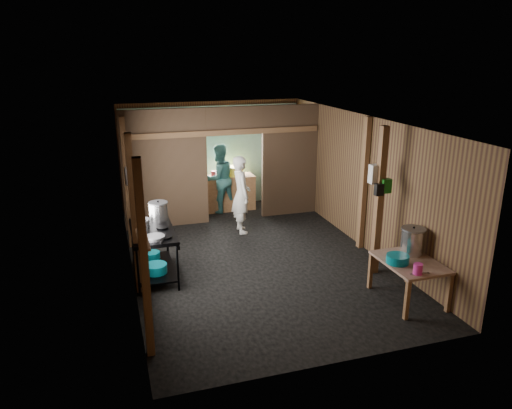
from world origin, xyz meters
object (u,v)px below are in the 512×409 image
object	(u,v)px
stock_pot	(413,242)
gas_range	(154,253)
stove_pot_large	(159,211)
pink_bucket	(418,269)
yellow_tub	(235,171)
prep_table	(408,280)
cook	(241,195)

from	to	relation	value
stock_pot	gas_range	bearing A→B (deg)	155.36
stove_pot_large	pink_bucket	world-z (taller)	stove_pot_large
yellow_tub	stock_pot	bearing A→B (deg)	-72.71
gas_range	stock_pot	size ratio (longest dim) A/B	3.22
stock_pot	prep_table	bearing A→B (deg)	-127.53
gas_range	prep_table	xyz separation A→B (m)	(3.71, -2.04, -0.10)
cook	yellow_tub	bearing A→B (deg)	-9.84
yellow_tub	stove_pot_large	bearing A→B (deg)	-127.99
prep_table	pink_bucket	distance (m)	0.61
stove_pot_large	stock_pot	size ratio (longest dim) A/B	0.77
stock_pot	pink_bucket	world-z (taller)	stock_pot
stove_pot_large	yellow_tub	xyz separation A→B (m)	(2.16, 2.77, -0.05)
stove_pot_large	stock_pot	world-z (taller)	stove_pot_large
gas_range	prep_table	distance (m)	4.23
gas_range	yellow_tub	xyz separation A→B (m)	(2.33, 3.25, 0.53)
pink_bucket	cook	world-z (taller)	cook
stove_pot_large	gas_range	bearing A→B (deg)	-109.40
pink_bucket	yellow_tub	xyz separation A→B (m)	(-1.21, 5.71, 0.23)
prep_table	cook	bearing A→B (deg)	114.38
stove_pot_large	cook	xyz separation A→B (m)	(1.86, 1.18, -0.18)
gas_range	cook	world-z (taller)	cook
pink_bucket	prep_table	bearing A→B (deg)	68.41
stove_pot_large	cook	bearing A→B (deg)	32.24
prep_table	pink_bucket	world-z (taller)	pink_bucket
stock_pot	yellow_tub	size ratio (longest dim) A/B	1.12
gas_range	prep_table	world-z (taller)	gas_range
gas_range	yellow_tub	size ratio (longest dim) A/B	3.62
stove_pot_large	yellow_tub	bearing A→B (deg)	52.01
pink_bucket	yellow_tub	distance (m)	5.85
stock_pot	cook	xyz separation A→B (m)	(-1.87, 3.45, -0.03)
gas_range	pink_bucket	distance (m)	4.32
stove_pot_large	pink_bucket	bearing A→B (deg)	-41.16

